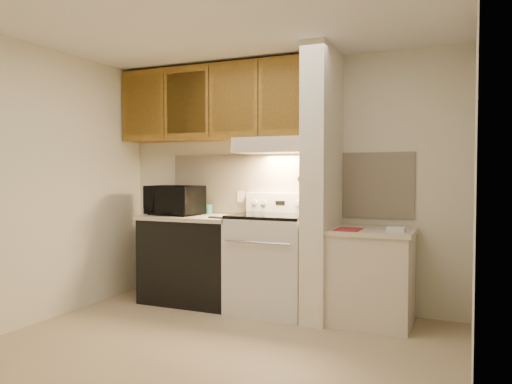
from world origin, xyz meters
The scene contains 50 objects.
floor centered at (0.00, 0.00, 0.00)m, with size 3.60×3.60×0.00m, color tan.
ceiling centered at (0.00, 0.00, 2.50)m, with size 3.60×3.60×0.00m, color white.
wall_back centered at (0.00, 1.50, 1.25)m, with size 3.60×0.02×2.50m, color beige.
wall_left centered at (-1.80, 0.00, 1.25)m, with size 0.02×3.00×2.50m, color beige.
wall_right centered at (1.80, 0.00, 1.25)m, with size 0.02×3.00×2.50m, color beige.
backsplash centered at (0.00, 1.49, 1.24)m, with size 2.60×0.02×0.63m, color #F7E5C6.
range_body centered at (0.00, 1.16, 0.46)m, with size 0.76×0.65×0.92m, color silver.
oven_window centered at (0.00, 0.84, 0.50)m, with size 0.50×0.01×0.30m, color black.
oven_handle centered at (0.00, 0.80, 0.72)m, with size 0.02×0.02×0.65m, color silver.
cooktop centered at (0.00, 1.16, 0.94)m, with size 0.74×0.64×0.03m, color black.
range_backguard centered at (0.00, 1.44, 1.05)m, with size 0.76×0.08×0.20m, color silver.
range_display centered at (0.00, 1.40, 1.05)m, with size 0.10×0.01×0.04m, color black.
range_knob_left_outer centered at (-0.28, 1.40, 1.05)m, with size 0.05×0.05×0.02m, color silver.
range_knob_left_inner centered at (-0.18, 1.40, 1.05)m, with size 0.05×0.05×0.02m, color silver.
range_knob_right_inner centered at (0.18, 1.40, 1.05)m, with size 0.05×0.05×0.02m, color silver.
range_knob_right_outer centered at (0.28, 1.40, 1.05)m, with size 0.05×0.05×0.02m, color silver.
dishwasher_front centered at (-0.88, 1.17, 0.43)m, with size 1.00×0.63×0.87m, color black.
left_countertop centered at (-0.88, 1.17, 0.89)m, with size 1.04×0.67×0.04m, color beige.
spoon_rest centered at (-0.48, 0.97, 0.92)m, with size 0.22×0.07×0.02m, color black.
teal_jar centered at (-0.83, 1.39, 0.96)m, with size 0.09×0.09×0.10m, color #2F6F68.
outlet centered at (-0.48, 1.48, 1.10)m, with size 0.08×0.01×0.12m, color beige.
microwave centered at (-1.10, 1.15, 1.06)m, with size 0.56×0.38×0.31m, color black.
partition_pillar centered at (0.51, 1.15, 1.25)m, with size 0.22×0.70×2.50m, color white.
pillar_trim centered at (0.39, 1.15, 1.30)m, with size 0.01×0.70×0.04m, color olive.
knife_strip centered at (0.39, 1.10, 1.32)m, with size 0.02×0.42×0.04m, color black.
knife_blade_a centered at (0.38, 0.95, 1.22)m, with size 0.01×0.04×0.16m, color silver.
knife_handle_a centered at (0.38, 0.95, 1.37)m, with size 0.02×0.02×0.10m, color black.
knife_blade_b centered at (0.38, 1.02, 1.21)m, with size 0.01×0.04×0.18m, color silver.
knife_handle_b centered at (0.38, 1.02, 1.37)m, with size 0.02×0.02×0.10m, color black.
knife_blade_c centered at (0.38, 1.09, 1.20)m, with size 0.01×0.04×0.20m, color silver.
knife_handle_c centered at (0.38, 1.10, 1.37)m, with size 0.02×0.02×0.10m, color black.
knife_blade_d centered at (0.38, 1.19, 1.22)m, with size 0.01×0.04×0.16m, color silver.
knife_handle_d centered at (0.38, 1.19, 1.37)m, with size 0.02×0.02×0.10m, color black.
knife_blade_e centered at (0.38, 1.25, 1.21)m, with size 0.01×0.04×0.18m, color silver.
knife_handle_e centered at (0.38, 1.27, 1.37)m, with size 0.02×0.02×0.10m, color black.
oven_mitt centered at (0.38, 1.32, 1.22)m, with size 0.03×0.09×0.22m, color gray.
right_cab_base centered at (0.97, 1.15, 0.40)m, with size 0.70×0.60×0.81m, color beige.
right_countertop centered at (0.97, 1.15, 0.83)m, with size 0.74×0.64×0.04m, color beige.
red_folder centered at (0.79, 1.00, 0.85)m, with size 0.21×0.28×0.01m, color #A62530.
white_box centered at (1.19, 1.05, 0.87)m, with size 0.15×0.10×0.04m, color white.
range_hood centered at (0.00, 1.28, 1.62)m, with size 0.78×0.44×0.15m, color beige.
hood_lip centered at (0.00, 1.07, 1.58)m, with size 0.78×0.04×0.06m, color beige.
upper_cabinets centered at (-0.69, 1.32, 2.08)m, with size 2.18×0.33×0.77m, color olive.
cab_door_a centered at (-1.51, 1.17, 2.08)m, with size 0.46×0.01×0.63m, color olive.
cab_gap_a centered at (-1.23, 1.16, 2.08)m, with size 0.01×0.01×0.73m, color black.
cab_door_b centered at (-0.96, 1.17, 2.08)m, with size 0.46×0.01×0.63m, color olive.
cab_gap_b centered at (-0.69, 1.16, 2.08)m, with size 0.01×0.01×0.73m, color black.
cab_door_c centered at (-0.42, 1.17, 2.08)m, with size 0.46×0.01×0.63m, color olive.
cab_gap_c centered at (-0.14, 1.16, 2.08)m, with size 0.01×0.01×0.73m, color black.
cab_door_d centered at (0.13, 1.17, 2.08)m, with size 0.46×0.01×0.63m, color olive.
Camera 1 is at (1.79, -3.33, 1.35)m, focal length 35.00 mm.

